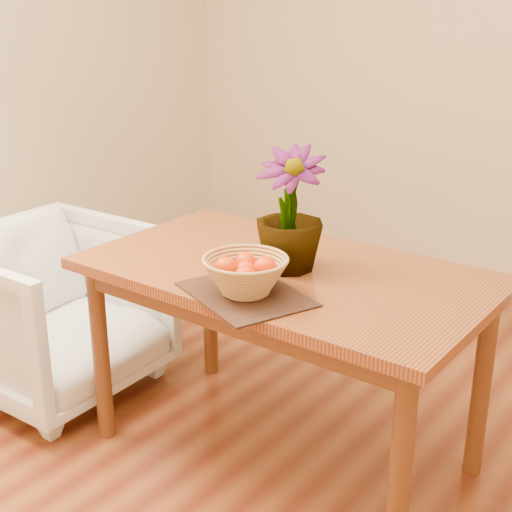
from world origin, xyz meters
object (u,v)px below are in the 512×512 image
Objects in this scene: table at (284,291)px; armchair at (55,303)px; wicker_basket at (246,277)px; potted_plant at (289,210)px.

armchair reaches higher than table.
wicker_basket reaches higher than table.
table is at bearing -82.60° from armchair.
table is 0.30m from potted_plant.
armchair is (-1.09, -0.17, -0.56)m from potted_plant.
potted_plant is 1.24m from armchair.
armchair is (-1.08, -0.17, -0.27)m from table.
potted_plant reaches higher than wicker_basket.
potted_plant is (-0.02, 0.27, 0.15)m from wicker_basket.
potted_plant is at bearing 94.67° from wicker_basket.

